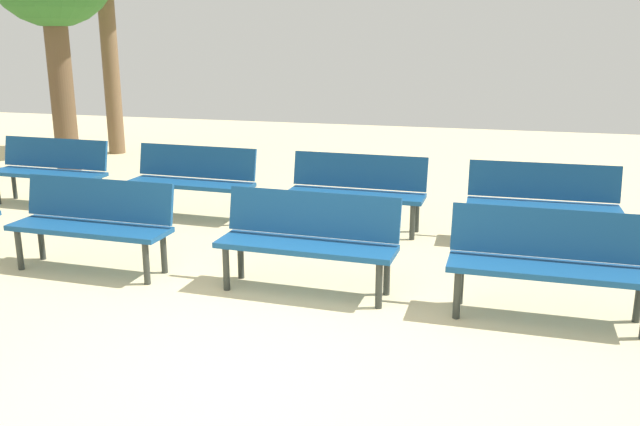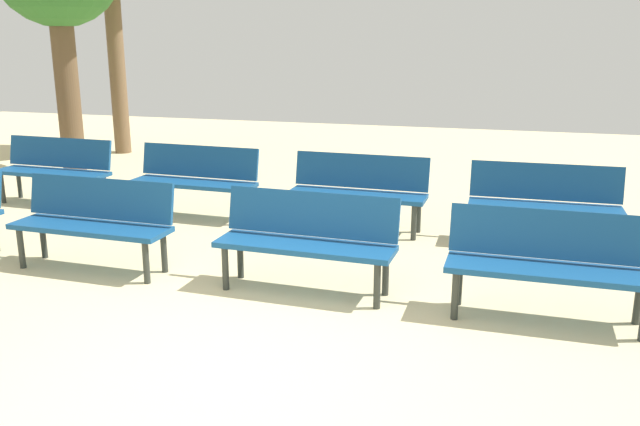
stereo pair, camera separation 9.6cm
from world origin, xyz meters
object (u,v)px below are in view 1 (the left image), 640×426
(bench_r0_c2, at_px, (308,236))
(bench_r1_c0, at_px, (50,167))
(bench_r1_c2, at_px, (357,187))
(bench_r0_c1, at_px, (93,219))
(bench_r0_c3, at_px, (550,258))
(bench_r1_c3, at_px, (542,199))
(bench_r1_c1, at_px, (193,177))

(bench_r0_c2, height_order, bench_r1_c0, same)
(bench_r1_c2, bearing_deg, bench_r0_c1, -135.72)
(bench_r1_c0, bearing_deg, bench_r0_c3, -17.56)
(bench_r0_c2, distance_m, bench_r1_c3, 2.88)
(bench_r1_c0, xyz_separation_m, bench_r1_c2, (4.22, -0.13, 0.00))
(bench_r1_c0, height_order, bench_r1_c3, same)
(bench_r0_c1, height_order, bench_r1_c2, same)
(bench_r0_c2, relative_size, bench_r0_c3, 1.01)
(bench_r1_c0, xyz_separation_m, bench_r1_c3, (6.29, -0.14, 0.00))
(bench_r1_c3, bearing_deg, bench_r1_c0, 178.03)
(bench_r0_c3, relative_size, bench_r1_c3, 1.00)
(bench_r0_c1, xyz_separation_m, bench_r0_c2, (2.17, 0.01, 0.00))
(bench_r1_c0, relative_size, bench_r1_c1, 1.00)
(bench_r1_c2, bearing_deg, bench_r0_c3, -44.38)
(bench_r0_c2, relative_size, bench_r1_c3, 1.01)
(bench_r0_c2, bearing_deg, bench_r1_c3, 46.10)
(bench_r1_c1, height_order, bench_r1_c3, same)
(bench_r1_c1, bearing_deg, bench_r1_c2, 1.05)
(bench_r0_c1, relative_size, bench_r0_c3, 1.00)
(bench_r0_c3, distance_m, bench_r1_c1, 4.66)
(bench_r0_c2, height_order, bench_r1_c1, same)
(bench_r0_c2, distance_m, bench_r1_c2, 2.01)
(bench_r1_c2, bearing_deg, bench_r1_c3, 0.94)
(bench_r1_c0, bearing_deg, bench_r1_c3, 0.63)
(bench_r1_c1, bearing_deg, bench_r0_c1, -89.58)
(bench_r1_c2, xyz_separation_m, bench_r1_c3, (2.07, -0.02, 0.00))
(bench_r0_c1, height_order, bench_r1_c0, same)
(bench_r1_c0, bearing_deg, bench_r1_c1, -0.16)
(bench_r1_c1, bearing_deg, bench_r0_c3, -24.95)
(bench_r0_c2, bearing_deg, bench_r1_c1, 137.78)
(bench_r1_c2, bearing_deg, bench_r0_c2, -88.87)
(bench_r1_c0, relative_size, bench_r1_c2, 1.00)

